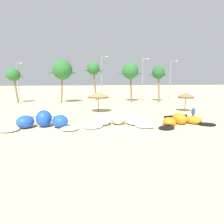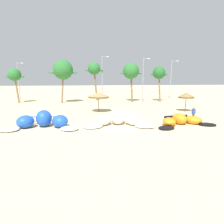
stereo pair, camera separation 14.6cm
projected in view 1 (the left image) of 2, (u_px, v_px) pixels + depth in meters
ground_plane at (126, 124)px, 19.22m from camera, size 260.00×260.00×0.00m
kite_far_left at (43, 121)px, 17.71m from camera, size 7.57×3.71×1.69m
kite_left at (118, 120)px, 18.74m from camera, size 7.38×3.85×1.55m
kite_left_of_center at (181, 120)px, 18.98m from camera, size 6.92×3.63×1.15m
beach_umbrella_near_van at (98, 95)px, 25.94m from camera, size 3.13×3.13×2.89m
beach_umbrella_middle at (186, 95)px, 26.46m from camera, size 2.34×2.34×2.82m
person_near_kites at (193, 114)px, 20.62m from camera, size 0.36×0.24×1.62m
palm_leftmost at (14, 75)px, 35.30m from camera, size 3.74×2.49×6.89m
palm_left at (62, 70)px, 35.35m from camera, size 5.78×3.86×8.53m
palm_left_of_gap at (94, 69)px, 40.06m from camera, size 4.18×2.78×8.51m
palm_center_left at (130, 71)px, 37.06m from camera, size 4.99×3.33×8.13m
palm_center_right at (158, 73)px, 37.50m from camera, size 3.91×2.61×7.41m
lamppost_west at (18, 80)px, 39.48m from camera, size 1.39×0.24×8.37m
lamppost_west_center at (102, 76)px, 40.87m from camera, size 1.65×0.24×9.88m
lamppost_east_center at (143, 78)px, 38.23m from camera, size 1.46×0.24×9.15m
lamppost_east at (171, 77)px, 45.11m from camera, size 1.88×0.24×9.37m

